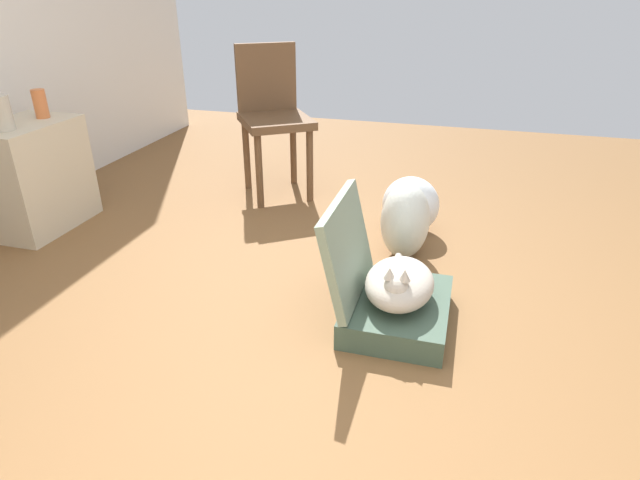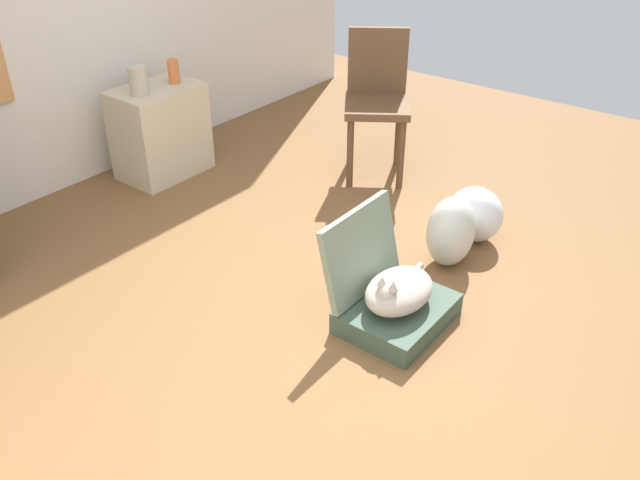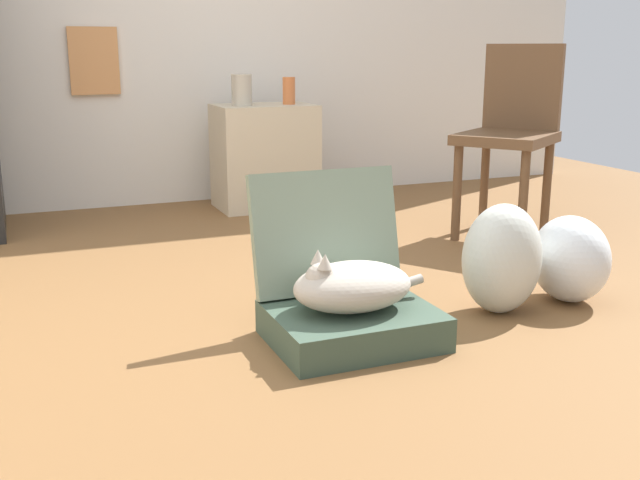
% 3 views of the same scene
% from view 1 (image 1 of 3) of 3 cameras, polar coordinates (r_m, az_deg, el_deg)
% --- Properties ---
extents(ground_plane, '(7.68, 7.68, 0.00)m').
position_cam_1_polar(ground_plane, '(2.08, -1.86, -12.89)').
color(ground_plane, brown).
rests_on(ground_plane, ground).
extents(suitcase_base, '(0.52, 0.42, 0.11)m').
position_cam_1_polar(suitcase_base, '(2.29, 8.25, -7.45)').
color(suitcase_base, '#384C3D').
rests_on(suitcase_base, ground).
extents(suitcase_lid, '(0.52, 0.13, 0.42)m').
position_cam_1_polar(suitcase_lid, '(2.19, 2.94, -0.87)').
color(suitcase_lid, gray).
rests_on(suitcase_lid, suitcase_base).
extents(cat, '(0.47, 0.28, 0.20)m').
position_cam_1_polar(cat, '(2.21, 8.44, -4.59)').
color(cat, '#B2A899').
rests_on(cat, suitcase_base).
extents(plastic_bag_white, '(0.29, 0.25, 0.40)m').
position_cam_1_polar(plastic_bag_white, '(2.76, 9.06, 2.02)').
color(plastic_bag_white, silver).
rests_on(plastic_bag_white, ground).
extents(plastic_bag_clear, '(0.27, 0.32, 0.33)m').
position_cam_1_polar(plastic_bag_clear, '(3.07, 9.63, 3.71)').
color(plastic_bag_clear, silver).
rests_on(plastic_bag_clear, ground).
extents(side_table, '(0.57, 0.39, 0.61)m').
position_cam_1_polar(side_table, '(3.46, -28.33, 5.98)').
color(side_table, beige).
rests_on(side_table, ground).
extents(vase_short, '(0.07, 0.07, 0.16)m').
position_cam_1_polar(vase_short, '(3.44, -27.66, 12.74)').
color(vase_short, '#CC6B38').
rests_on(vase_short, side_table).
extents(chair, '(0.62, 0.60, 0.95)m').
position_cam_1_polar(chair, '(3.56, -5.05, 13.28)').
color(chair, brown).
rests_on(chair, ground).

